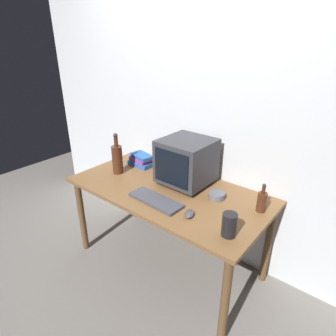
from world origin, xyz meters
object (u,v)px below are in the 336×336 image
object	(u,v)px
keyboard	(156,200)
bottle_tall	(117,158)
crt_monitor	(186,161)
metal_canister	(229,225)
book_stack	(141,160)
cd_spindle	(217,196)
bottle_short	(262,201)
computer_mouse	(189,214)

from	to	relation	value
keyboard	bottle_tall	distance (m)	0.61
crt_monitor	metal_canister	distance (m)	0.72
keyboard	bottle_tall	world-z (taller)	bottle_tall
keyboard	book_stack	distance (m)	0.67
cd_spindle	book_stack	bearing A→B (deg)	174.40
bottle_tall	cd_spindle	xyz separation A→B (m)	(0.89, 0.16, -0.11)
bottle_short	book_stack	bearing A→B (deg)	178.02
bottle_tall	crt_monitor	bearing A→B (deg)	20.42
computer_mouse	metal_canister	size ratio (longest dim) A/B	0.67
book_stack	computer_mouse	bearing A→B (deg)	-25.80
keyboard	book_stack	size ratio (longest dim) A/B	1.72
bottle_tall	bottle_short	xyz separation A→B (m)	(1.21, 0.20, -0.06)
metal_canister	keyboard	bearing A→B (deg)	178.90
keyboard	bottle_tall	bearing A→B (deg)	167.18
bottle_short	computer_mouse	bearing A→B (deg)	-133.51
metal_canister	bottle_tall	bearing A→B (deg)	171.62
crt_monitor	keyboard	bearing A→B (deg)	-89.70
crt_monitor	metal_canister	size ratio (longest dim) A/B	2.61
computer_mouse	bottle_tall	xyz separation A→B (m)	(-0.87, 0.16, 0.12)
cd_spindle	computer_mouse	bearing A→B (deg)	-93.81
crt_monitor	book_stack	world-z (taller)	crt_monitor
computer_mouse	bottle_tall	world-z (taller)	bottle_tall
computer_mouse	bottle_short	bearing A→B (deg)	24.27
cd_spindle	metal_canister	xyz separation A→B (m)	(0.28, -0.33, 0.05)
bottle_short	metal_canister	world-z (taller)	bottle_short
bottle_tall	book_stack	world-z (taller)	bottle_tall
cd_spindle	metal_canister	bearing A→B (deg)	-50.29
computer_mouse	metal_canister	distance (m)	0.30
book_stack	cd_spindle	xyz separation A→B (m)	(0.85, -0.08, -0.03)
computer_mouse	metal_canister	world-z (taller)	metal_canister
book_stack	bottle_short	bearing A→B (deg)	-1.98
keyboard	metal_canister	size ratio (longest dim) A/B	2.80
keyboard	cd_spindle	size ratio (longest dim) A/B	3.50
bottle_tall	cd_spindle	world-z (taller)	bottle_tall
bottle_short	bottle_tall	bearing A→B (deg)	-170.44
bottle_tall	metal_canister	world-z (taller)	bottle_tall
crt_monitor	cd_spindle	bearing A→B (deg)	-9.37
keyboard	book_stack	bearing A→B (deg)	145.51
book_stack	metal_canister	bearing A→B (deg)	-20.32
book_stack	keyboard	bearing A→B (deg)	-37.26
crt_monitor	computer_mouse	distance (m)	0.50
computer_mouse	cd_spindle	xyz separation A→B (m)	(0.02, 0.32, 0.00)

